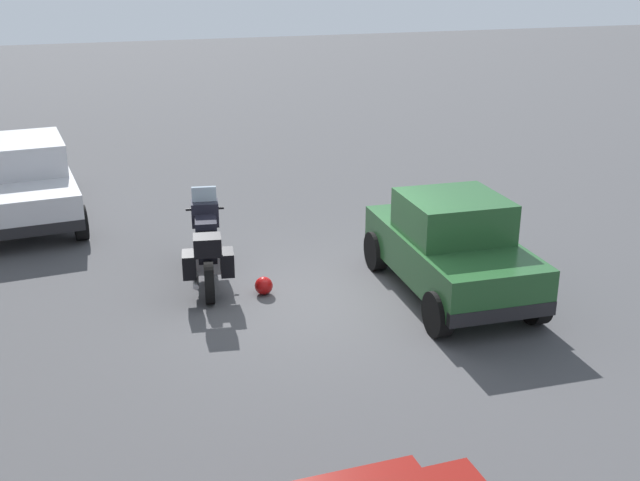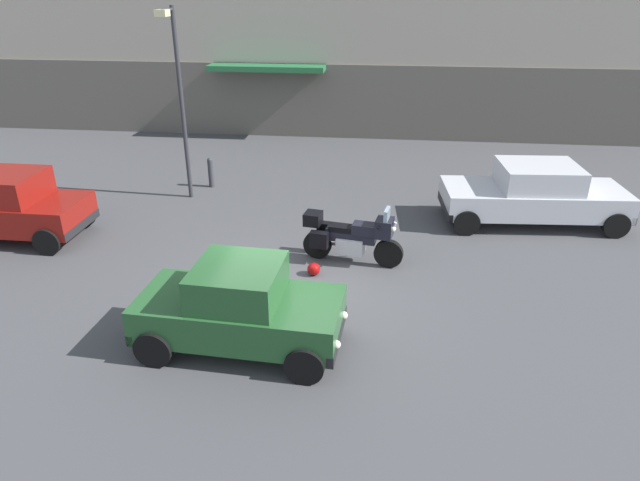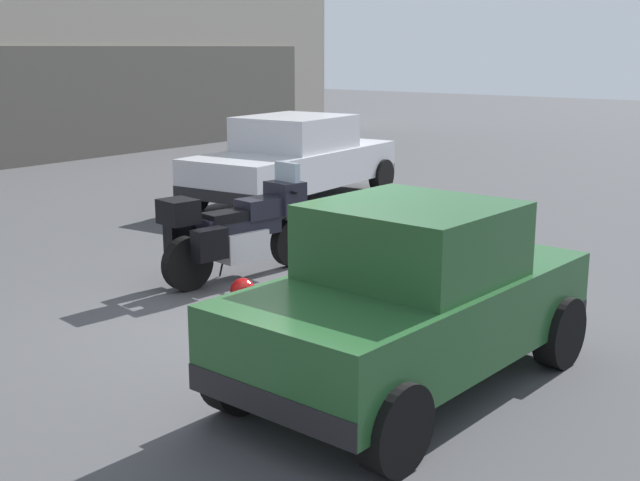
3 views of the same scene
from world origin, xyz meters
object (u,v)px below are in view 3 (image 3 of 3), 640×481
motorcycle (239,229)px  car_compact_side (411,299)px  helmet (243,290)px  car_sedan_far (294,159)px

motorcycle → car_compact_side: car_compact_side is taller
motorcycle → car_compact_side: 3.78m
helmet → car_compact_side: size_ratio=0.08×
motorcycle → car_sedan_far: (4.49, 2.77, 0.16)m
motorcycle → car_sedan_far: bearing=41.5°
motorcycle → car_sedan_far: 5.28m
car_sedan_far → car_compact_side: same height
motorcycle → helmet: 1.13m
helmet → car_sedan_far: car_sedan_far is taller
helmet → car_compact_side: 2.91m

